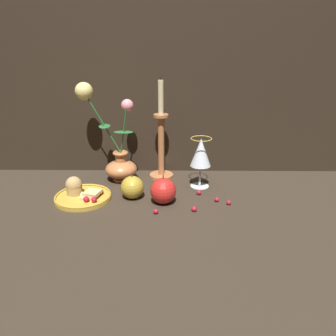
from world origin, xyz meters
TOP-DOWN VIEW (x-y plane):
  - ground_plane at (0.00, 0.00)m, footprint 2.40×2.40m
  - wall_back at (0.00, 0.24)m, footprint 2.40×0.04m
  - vase at (-0.14, 0.13)m, footprint 0.20×0.12m
  - plate_with_pastries at (-0.23, -0.03)m, footprint 0.18×0.18m
  - wine_glass at (0.16, 0.07)m, footprint 0.07×0.07m
  - candlestick at (0.02, 0.16)m, footprint 0.09×0.09m
  - apple_beside_vase at (0.04, -0.06)m, footprint 0.08×0.08m
  - apple_near_glass at (-0.06, -0.03)m, footprint 0.07×0.07m
  - berry_near_plate at (0.02, -0.13)m, footprint 0.01×0.01m
  - berry_front_center at (0.15, -0.00)m, footprint 0.02×0.02m
  - berry_by_glass_stem at (0.24, -0.07)m, footprint 0.01×0.01m
  - berry_under_candlestick at (0.21, -0.05)m, footprint 0.01×0.01m
  - berry_far_right at (0.13, -0.12)m, footprint 0.02×0.02m

SIDE VIEW (x-z plane):
  - ground_plane at x=0.00m, z-range 0.00..0.00m
  - berry_by_glass_stem at x=0.24m, z-range 0.00..0.01m
  - berry_under_candlestick at x=0.21m, z-range 0.00..0.01m
  - berry_near_plate at x=0.02m, z-range 0.00..0.01m
  - berry_front_center at x=0.15m, z-range 0.00..0.02m
  - berry_far_right at x=0.13m, z-range 0.00..0.02m
  - plate_with_pastries at x=-0.23m, z-range -0.02..0.05m
  - apple_near_glass at x=-0.06m, z-range -0.01..0.08m
  - apple_beside_vase at x=0.04m, z-range -0.01..0.09m
  - vase at x=-0.14m, z-range -0.07..0.29m
  - wine_glass at x=0.16m, z-range 0.03..0.21m
  - candlestick at x=0.02m, z-range -0.06..0.31m
  - wall_back at x=0.00m, z-range 0.00..1.20m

